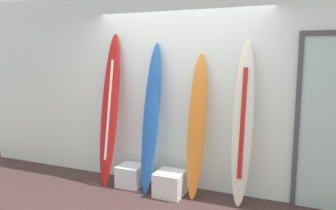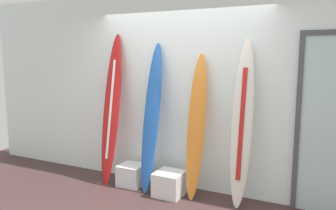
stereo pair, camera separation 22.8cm
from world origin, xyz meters
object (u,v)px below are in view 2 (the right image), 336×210
surfboard_ivory (242,125)px  surfboard_cobalt (151,119)px  surfboard_sunset (196,128)px  display_block_left (170,184)px  surfboard_crimson (112,110)px  display_block_center (132,175)px

surfboard_ivory → surfboard_cobalt: bearing=-177.6°
surfboard_sunset → display_block_left: (-0.33, -0.13, -0.78)m
surfboard_cobalt → display_block_left: surfboard_cobalt is taller
surfboard_sunset → surfboard_ivory: bearing=1.4°
surfboard_crimson → display_block_center: surfboard_crimson is taller
surfboard_cobalt → surfboard_ivory: surfboard_ivory is taller
display_block_left → surfboard_cobalt: bearing=164.0°
surfboard_ivory → display_block_left: 1.28m
surfboard_crimson → display_block_left: bearing=-5.5°
surfboard_sunset → display_block_left: 0.86m
surfboard_crimson → surfboard_ivory: 1.92m
display_block_left → surfboard_crimson: bearing=174.5°
display_block_left → display_block_center: (-0.66, 0.09, -0.01)m
surfboard_crimson → surfboard_sunset: 1.33m
surfboard_cobalt → surfboard_crimson: bearing=179.8°
surfboard_crimson → surfboard_ivory: surfboard_crimson is taller
surfboard_ivory → surfboard_crimson: bearing=-178.5°
surfboard_crimson → display_block_left: (0.99, -0.10, -0.93)m
surfboard_sunset → display_block_center: size_ratio=5.43×
surfboard_ivory → display_block_left: (-0.93, -0.15, -0.87)m
surfboard_cobalt → surfboard_ivory: size_ratio=0.99×
surfboard_crimson → surfboard_sunset: (1.32, 0.04, -0.15)m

